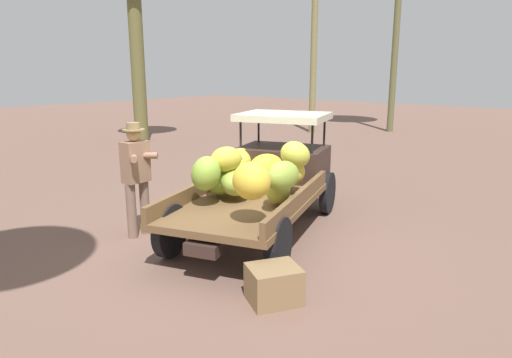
{
  "coord_description": "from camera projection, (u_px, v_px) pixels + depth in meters",
  "views": [
    {
      "loc": [
        -5.06,
        -4.44,
        2.57
      ],
      "look_at": [
        0.26,
        0.03,
        0.92
      ],
      "focal_mm": 32.24,
      "sensor_mm": 36.0,
      "label": 1
    }
  ],
  "objects": [
    {
      "name": "truck",
      "position": [
        266.0,
        174.0,
        7.6
      ],
      "size": [
        4.66,
        2.85,
        1.82
      ],
      "rotation": [
        0.0,
        0.0,
        0.33
      ],
      "color": "#372620",
      "rests_on": "ground"
    },
    {
      "name": "farmer",
      "position": [
        136.0,
        173.0,
        7.09
      ],
      "size": [
        0.53,
        0.47,
        1.8
      ],
      "rotation": [
        0.0,
        0.0,
        -1.53
      ],
      "color": "#806454",
      "rests_on": "ground"
    },
    {
      "name": "wooden_crate",
      "position": [
        274.0,
        284.0,
        5.19
      ],
      "size": [
        0.73,
        0.71,
        0.42
      ],
      "primitive_type": "cube",
      "rotation": [
        0.0,
        0.0,
        2.6
      ],
      "color": "olive",
      "rests_on": "ground"
    },
    {
      "name": "ground_plane",
      "position": [
        246.0,
        239.0,
        7.14
      ],
      "size": [
        60.0,
        60.0,
        0.0
      ],
      "primitive_type": "plane",
      "color": "brown"
    }
  ]
}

